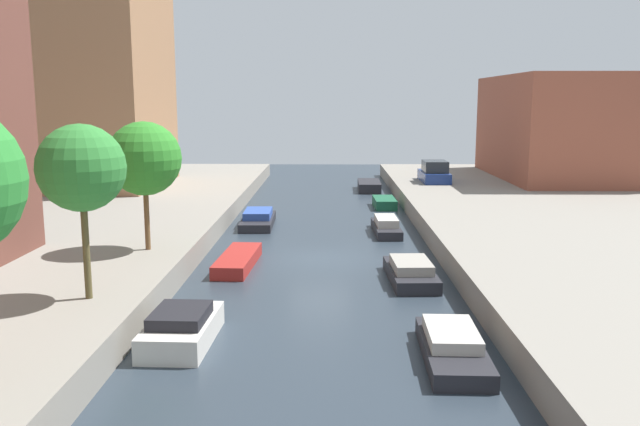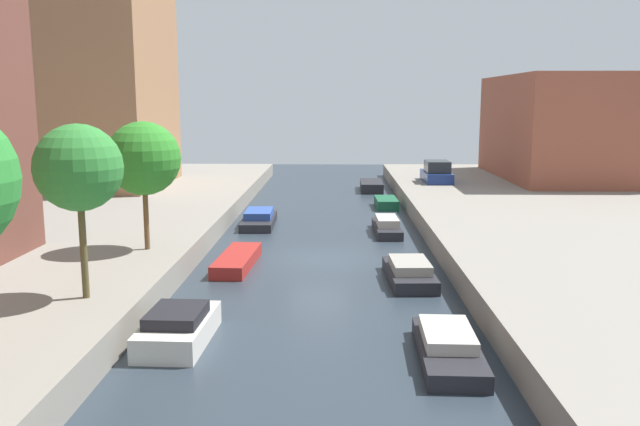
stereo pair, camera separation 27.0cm
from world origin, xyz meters
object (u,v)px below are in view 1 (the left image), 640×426
street_tree_1 (81,168)px  moored_boat_left_3 (258,219)px  moored_boat_right_1 (452,347)px  parked_car (434,173)px  moored_boat_right_2 (411,272)px  low_block_right (567,127)px  apartment_tower_far (80,41)px  moored_boat_right_3 (386,226)px  moored_boat_right_4 (384,203)px  moored_boat_left_1 (182,328)px  street_tree_2 (144,159)px  moored_boat_left_2 (238,260)px  moored_boat_right_5 (369,186)px

street_tree_1 → moored_boat_left_3: 17.52m
street_tree_1 → moored_boat_right_1: (10.26, -1.98, -4.48)m
parked_car → moored_boat_right_2: bearing=-101.0°
low_block_right → street_tree_1: (-24.62, -30.92, 0.06)m
apartment_tower_far → moored_boat_right_3: apartment_tower_far is taller
street_tree_1 → moored_boat_right_1: 11.37m
moored_boat_right_1 → moored_boat_right_3: moored_boat_right_3 is taller
moored_boat_right_4 → moored_boat_left_1: bearing=-107.8°
moored_boat_right_3 → street_tree_1: bearing=-124.2°
low_block_right → moored_boat_left_1: size_ratio=4.32×
moored_boat_left_1 → apartment_tower_far: bearing=114.7°
moored_boat_left_1 → moored_boat_right_2: moored_boat_left_1 is taller
parked_car → moored_boat_right_4: parked_car is taller
street_tree_2 → parked_car: 26.19m
moored_boat_right_1 → moored_boat_right_3: (-0.33, 16.60, 0.02)m
moored_boat_right_4 → moored_boat_left_3: bearing=-140.3°
moored_boat_left_1 → moored_boat_right_4: moored_boat_left_1 is taller
moored_boat_left_2 → moored_boat_right_4: moored_boat_right_4 is taller
moored_boat_left_2 → moored_boat_right_3: size_ratio=1.10×
moored_boat_left_3 → moored_boat_right_2: bearing=-58.0°
moored_boat_right_2 → moored_boat_left_2: bearing=162.7°
moored_boat_right_4 → moored_boat_right_5: 7.99m
moored_boat_right_3 → apartment_tower_far: bearing=150.0°
street_tree_1 → moored_boat_right_4: 25.47m
moored_boat_right_3 → moored_boat_right_4: 8.15m
moored_boat_left_3 → moored_boat_right_2: moored_boat_right_2 is taller
moored_boat_right_2 → moored_boat_right_4: moored_boat_right_2 is taller
apartment_tower_far → moored_boat_right_2: 29.84m
street_tree_1 → moored_boat_left_1: bearing=-18.2°
moored_boat_right_4 → moored_boat_right_5: bearing=93.6°
moored_boat_right_2 → moored_boat_left_3: bearing=122.0°
moored_boat_right_3 → moored_boat_left_2: bearing=-133.7°
moored_boat_left_1 → moored_boat_right_5: moored_boat_left_1 is taller
moored_boat_left_2 → apartment_tower_far: bearing=125.0°
apartment_tower_far → street_tree_2: size_ratio=3.86×
low_block_right → moored_boat_right_4: bearing=-149.9°
street_tree_2 → moored_boat_left_3: (3.16, 10.26, -4.18)m
low_block_right → apartment_tower_far: bearing=-171.4°
street_tree_1 → moored_boat_right_5: size_ratio=1.21×
moored_boat_left_3 → moored_boat_right_5: size_ratio=1.10×
apartment_tower_far → moored_boat_left_3: bearing=-36.1°
street_tree_1 → moored_boat_left_2: street_tree_1 is taller
street_tree_2 → moored_boat_left_3: 11.52m
low_block_right → moored_boat_right_4: size_ratio=4.98×
street_tree_2 → low_block_right: bearing=44.9°
parked_car → moored_boat_right_2: size_ratio=1.00×
street_tree_1 → parked_car: 31.71m
apartment_tower_far → low_block_right: size_ratio=1.24×
moored_boat_right_2 → moored_boat_right_4: bearing=88.6°
moored_boat_left_2 → moored_boat_right_4: (7.23, 15.09, 0.05)m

